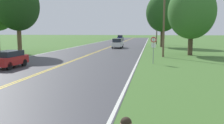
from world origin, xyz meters
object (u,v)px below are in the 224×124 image
traffic_sign (154,43)px  car_dark_blue_van_mid_far (120,37)px  car_red_hatchback_approaching (9,59)px  car_white_suv_mid_near (118,43)px  tree_behind_sign (18,6)px  tree_left_verge (163,13)px  tree_right_cluster (192,12)px

traffic_sign → car_dark_blue_van_mid_far: size_ratio=0.54×
car_dark_blue_van_mid_far → car_red_hatchback_approaching: bearing=176.9°
car_white_suv_mid_near → car_red_hatchback_approaching: bearing=-13.9°
traffic_sign → tree_behind_sign: (-17.75, 5.86, 4.43)m
tree_left_verge → car_red_hatchback_approaching: bearing=-115.2°
tree_right_cluster → car_dark_blue_van_mid_far: (-16.23, 52.56, -4.76)m
traffic_sign → car_white_suv_mid_near: (-6.55, 21.22, -1.04)m
car_white_suv_mid_near → car_dark_blue_van_mid_far: car_white_suv_mid_near is taller
tree_right_cluster → car_red_hatchback_approaching: (-17.39, -14.08, -4.88)m
tree_right_cluster → car_dark_blue_van_mid_far: tree_right_cluster is taller
tree_behind_sign → tree_right_cluster: size_ratio=1.05×
car_red_hatchback_approaching → traffic_sign: bearing=-67.1°
traffic_sign → tree_right_cluster: bearing=61.9°
traffic_sign → tree_left_verge: bearing=85.8°
traffic_sign → car_white_suv_mid_near: 22.23m
tree_behind_sign → car_white_suv_mid_near: bearing=53.9°
tree_left_verge → car_red_hatchback_approaching: 34.35m
traffic_sign → tree_right_cluster: tree_right_cluster is taller
traffic_sign → car_dark_blue_van_mid_far: (-11.32, 61.76, -1.08)m
tree_right_cluster → tree_left_verge: bearing=100.3°
tree_behind_sign → car_red_hatchback_approaching: bearing=-63.9°
car_red_hatchback_approaching → car_white_suv_mid_near: (5.93, 26.10, 0.17)m
tree_left_verge → car_white_suv_mid_near: bearing=-151.9°
tree_behind_sign → car_dark_blue_van_mid_far: 56.53m
traffic_sign → tree_right_cluster: 11.05m
car_red_hatchback_approaching → car_white_suv_mid_near: 26.77m
traffic_sign → car_white_suv_mid_near: bearing=107.2°
tree_behind_sign → car_white_suv_mid_near: 19.78m
traffic_sign → tree_left_verge: 26.24m
car_dark_blue_van_mid_far → traffic_sign: bearing=-171.7°
tree_left_verge → tree_behind_sign: 27.94m
tree_left_verge → tree_right_cluster: 16.84m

